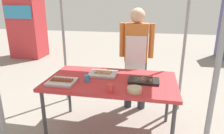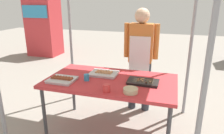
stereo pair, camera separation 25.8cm
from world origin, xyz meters
The scene contains 10 objects.
ground_plane centered at (0.00, 0.00, 0.00)m, with size 18.00×18.00×0.00m, color gray.
stall_table centered at (0.00, 0.00, 0.70)m, with size 1.60×0.90×0.75m.
tray_grilled_sausages centered at (-0.14, 0.14, 0.77)m, with size 0.37×0.27×0.05m.
tray_meat_skewers centered at (0.40, 0.00, 0.77)m, with size 0.37×0.23×0.04m.
tray_pork_links centered at (-0.56, -0.22, 0.77)m, with size 0.32×0.28×0.06m.
condiment_bowl centered at (0.32, -0.31, 0.78)m, with size 0.16×0.16×0.05m, color #BFB28C.
drink_cup_near_edge centered at (-0.28, -0.12, 0.79)m, with size 0.07×0.07×0.08m, color #338CBF.
drink_cup_by_wok centered at (0.06, -0.36, 0.79)m, with size 0.08×0.08×0.09m, color red.
vendor_woman centered at (0.25, 0.72, 0.94)m, with size 0.52×0.23×1.59m.
neighbor_stall_right centered at (-3.26, 3.40, 0.87)m, with size 0.92×0.75×1.72m.
Camera 2 is at (0.71, -2.30, 1.69)m, focal length 33.21 mm.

